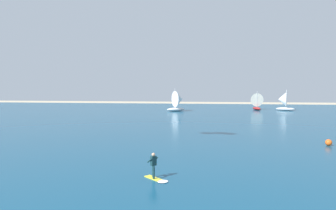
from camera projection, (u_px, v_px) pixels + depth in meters
ocean at (193, 118)px, 55.77m from camera, size 160.00×90.00×0.10m
kitesurfer at (155, 170)px, 19.05m from camera, size 1.83×1.73×1.67m
sailboat_anchored_offshore at (178, 101)px, 70.77m from camera, size 4.80×4.34×5.34m
sailboat_center_horizon at (283, 101)px, 72.43m from camera, size 4.46×3.92×5.01m
sailboat_heeled_over at (256, 101)px, 74.91m from camera, size 3.58×4.11×4.64m
marker_buoy at (329, 143)px, 29.78m from camera, size 0.64×0.64×0.64m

